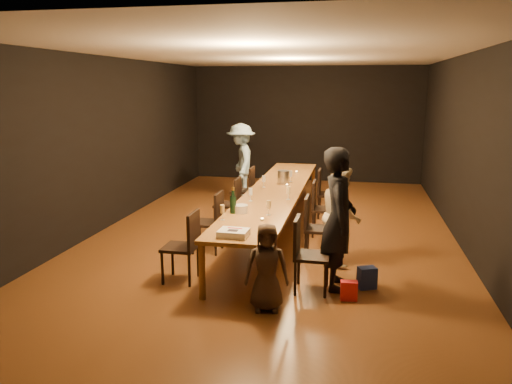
% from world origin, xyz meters
% --- Properties ---
extents(ground, '(10.00, 10.00, 0.00)m').
position_xyz_m(ground, '(0.00, 0.00, 0.00)').
color(ground, '#412710').
rests_on(ground, ground).
extents(room_shell, '(6.04, 10.04, 3.02)m').
position_xyz_m(room_shell, '(0.00, 0.00, 2.08)').
color(room_shell, black).
rests_on(room_shell, ground).
extents(table, '(0.90, 6.00, 0.75)m').
position_xyz_m(table, '(0.00, 0.00, 0.70)').
color(table, brown).
rests_on(table, ground).
extents(chair_right_0, '(0.42, 0.42, 0.93)m').
position_xyz_m(chair_right_0, '(0.85, -2.40, 0.47)').
color(chair_right_0, black).
rests_on(chair_right_0, ground).
extents(chair_right_1, '(0.42, 0.42, 0.93)m').
position_xyz_m(chair_right_1, '(0.85, -1.20, 0.47)').
color(chair_right_1, black).
rests_on(chair_right_1, ground).
extents(chair_right_2, '(0.42, 0.42, 0.93)m').
position_xyz_m(chair_right_2, '(0.85, 0.00, 0.47)').
color(chair_right_2, black).
rests_on(chair_right_2, ground).
extents(chair_right_3, '(0.42, 0.42, 0.93)m').
position_xyz_m(chair_right_3, '(0.85, 1.20, 0.47)').
color(chair_right_3, black).
rests_on(chair_right_3, ground).
extents(chair_left_0, '(0.42, 0.42, 0.93)m').
position_xyz_m(chair_left_0, '(-0.85, -2.40, 0.47)').
color(chair_left_0, black).
rests_on(chair_left_0, ground).
extents(chair_left_1, '(0.42, 0.42, 0.93)m').
position_xyz_m(chair_left_1, '(-0.85, -1.20, 0.47)').
color(chair_left_1, black).
rests_on(chair_left_1, ground).
extents(chair_left_2, '(0.42, 0.42, 0.93)m').
position_xyz_m(chair_left_2, '(-0.85, 0.00, 0.47)').
color(chair_left_2, black).
rests_on(chair_left_2, ground).
extents(chair_left_3, '(0.42, 0.42, 0.93)m').
position_xyz_m(chair_left_3, '(-0.85, 1.20, 0.47)').
color(chair_left_3, black).
rests_on(chair_left_3, ground).
extents(woman_birthday, '(0.46, 0.67, 1.78)m').
position_xyz_m(woman_birthday, '(1.15, -2.21, 0.89)').
color(woman_birthday, black).
rests_on(woman_birthday, ground).
extents(woman_tan, '(0.64, 0.76, 1.41)m').
position_xyz_m(woman_tan, '(1.15, -1.28, 0.71)').
color(woman_tan, beige).
rests_on(woman_tan, ground).
extents(man_blue, '(0.93, 1.23, 1.69)m').
position_xyz_m(man_blue, '(-1.17, 2.44, 0.84)').
color(man_blue, '#85ADCE').
rests_on(man_blue, ground).
extents(child, '(0.54, 0.40, 1.01)m').
position_xyz_m(child, '(0.40, -3.02, 0.50)').
color(child, '#3F2F23').
rests_on(child, ground).
extents(gift_bag_red, '(0.21, 0.13, 0.23)m').
position_xyz_m(gift_bag_red, '(1.31, -2.58, 0.12)').
color(gift_bag_red, red).
rests_on(gift_bag_red, ground).
extents(gift_bag_blue, '(0.26, 0.22, 0.28)m').
position_xyz_m(gift_bag_blue, '(1.53, -2.18, 0.14)').
color(gift_bag_blue, '#233C9A').
rests_on(gift_bag_blue, ground).
extents(birthday_cake, '(0.36, 0.29, 0.08)m').
position_xyz_m(birthday_cake, '(-0.05, -2.73, 0.79)').
color(birthday_cake, white).
rests_on(birthday_cake, table).
extents(plate_stack, '(0.24, 0.24, 0.11)m').
position_xyz_m(plate_stack, '(-0.22, -1.63, 0.81)').
color(plate_stack, silver).
rests_on(plate_stack, table).
extents(champagne_bottle, '(0.10, 0.10, 0.37)m').
position_xyz_m(champagne_bottle, '(-0.32, -1.67, 0.94)').
color(champagne_bottle, black).
rests_on(champagne_bottle, table).
extents(ice_bucket, '(0.26, 0.26, 0.23)m').
position_xyz_m(ice_bucket, '(0.04, 0.66, 0.87)').
color(ice_bucket, '#B9B9BE').
rests_on(ice_bucket, table).
extents(wineglass_0, '(0.06, 0.06, 0.21)m').
position_xyz_m(wineglass_0, '(-0.37, -2.05, 0.85)').
color(wineglass_0, beige).
rests_on(wineglass_0, table).
extents(wineglass_1, '(0.06, 0.06, 0.21)m').
position_xyz_m(wineglass_1, '(0.18, -1.68, 0.85)').
color(wineglass_1, beige).
rests_on(wineglass_1, table).
extents(wineglass_2, '(0.06, 0.06, 0.21)m').
position_xyz_m(wineglass_2, '(-0.24, -0.90, 0.85)').
color(wineglass_2, silver).
rests_on(wineglass_2, table).
extents(wineglass_3, '(0.06, 0.06, 0.21)m').
position_xyz_m(wineglass_3, '(0.32, -0.67, 0.85)').
color(wineglass_3, beige).
rests_on(wineglass_3, table).
extents(wineglass_4, '(0.06, 0.06, 0.21)m').
position_xyz_m(wineglass_4, '(-0.24, 0.20, 0.85)').
color(wineglass_4, silver).
rests_on(wineglass_4, table).
extents(wineglass_5, '(0.06, 0.06, 0.21)m').
position_xyz_m(wineglass_5, '(0.16, 0.80, 0.85)').
color(wineglass_5, silver).
rests_on(wineglass_5, table).
extents(tealight_near, '(0.05, 0.05, 0.03)m').
position_xyz_m(tealight_near, '(0.15, -1.98, 0.77)').
color(tealight_near, '#B2B7B2').
rests_on(tealight_near, table).
extents(tealight_mid, '(0.05, 0.05, 0.03)m').
position_xyz_m(tealight_mid, '(0.15, 0.37, 0.77)').
color(tealight_mid, '#B2B7B2').
rests_on(tealight_mid, table).
extents(tealight_far, '(0.05, 0.05, 0.03)m').
position_xyz_m(tealight_far, '(0.15, 1.78, 0.77)').
color(tealight_far, '#B2B7B2').
rests_on(tealight_far, table).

